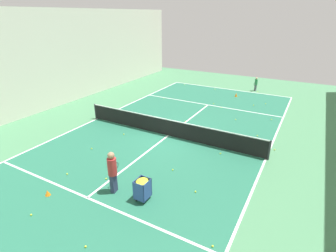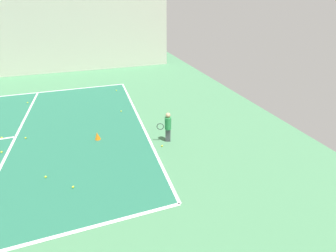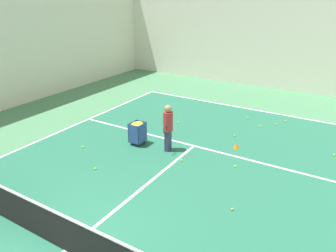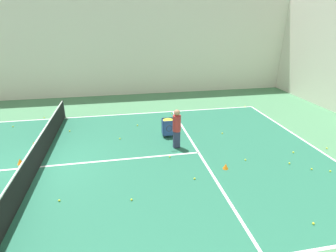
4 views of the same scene
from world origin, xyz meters
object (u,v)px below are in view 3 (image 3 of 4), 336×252
object	(u,v)px
coach_at_net	(168,125)
tennis_net	(63,232)
ball_cart	(137,129)
training_cone_1	(236,146)

from	to	relation	value
coach_at_net	tennis_net	bearing A→B (deg)	-0.26
coach_at_net	ball_cart	distance (m)	1.37
tennis_net	ball_cart	world-z (taller)	tennis_net
ball_cart	training_cone_1	world-z (taller)	ball_cart
ball_cart	training_cone_1	xyz separation A→B (m)	(3.46, 1.64, -0.52)
tennis_net	coach_at_net	xyz separation A→B (m)	(-0.67, 5.68, 0.50)
tennis_net	coach_at_net	bearing A→B (deg)	96.75
coach_at_net	training_cone_1	size ratio (longest dim) A/B	8.02
ball_cart	coach_at_net	bearing A→B (deg)	6.29
coach_at_net	ball_cart	size ratio (longest dim) A/B	1.97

